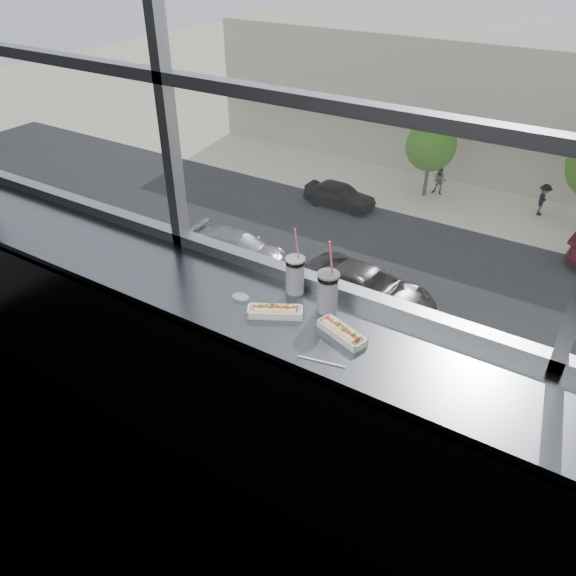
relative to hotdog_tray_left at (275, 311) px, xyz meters
The scene contains 19 objects.
wall_back_lower 0.67m from the hotdog_tray_left, 61.24° to the left, with size 6.00×6.00×0.00m, color black.
window_glass 1.23m from the hotdog_tray_left, 62.74° to the left, with size 6.00×6.00×0.00m, color silver.
window_mullions 1.23m from the hotdog_tray_left, 61.24° to the left, with size 6.00×0.08×2.40m, color gray, non-canonical shape.
counter 0.18m from the hotdog_tray_left, 10.56° to the left, with size 6.00×0.55×0.06m, color slate.
counter_fascia 0.64m from the hotdog_tray_left, 53.06° to the right, with size 6.00×0.04×1.04m, color slate.
hotdog_tray_left is the anchor object (origin of this frame).
hotdog_tray_right 0.33m from the hotdog_tray_left, ahead, with size 0.26×0.16×0.06m.
soda_cup_left 0.23m from the hotdog_tray_left, 96.90° to the left, with size 0.10×0.10×0.36m.
soda_cup_right 0.26m from the hotdog_tray_left, 42.01° to the left, with size 0.10×0.10×0.38m.
loose_straw 0.38m from the hotdog_tray_left, 26.90° to the right, with size 0.01×0.01×0.20m, color white.
wrapper 0.22m from the hotdog_tray_left, behind, with size 0.09×0.07×0.02m, color silver.
plaza_near 14.14m from the hotdog_tray_left, 88.68° to the left, with size 50.00×14.00×0.04m, color beige.
street_asphalt 23.64m from the hotdog_tray_left, 89.53° to the left, with size 80.00×10.00×0.06m, color black.
car_near_a 23.57m from the hotdog_tray_left, 128.37° to the left, with size 5.81×2.42×1.94m, color gray.
car_far_a 29.22m from the hotdog_tray_left, 115.89° to the left, with size 5.57×2.32×1.86m, color black.
car_near_b 20.66m from the hotdog_tray_left, 111.24° to the left, with size 6.50×2.71×2.17m, color #302628.
pedestrian_b 31.28m from the hotdog_tray_left, 93.91° to the left, with size 0.94×0.71×2.12m, color #66605B.
pedestrian_a 31.90m from the hotdog_tray_left, 104.87° to the left, with size 0.87×0.65×1.95m, color #66605B.
tree_left 30.87m from the hotdog_tray_left, 106.33° to the left, with size 2.83×2.83×4.43m.
Camera 1 is at (0.99, -0.54, 2.63)m, focal length 35.00 mm.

